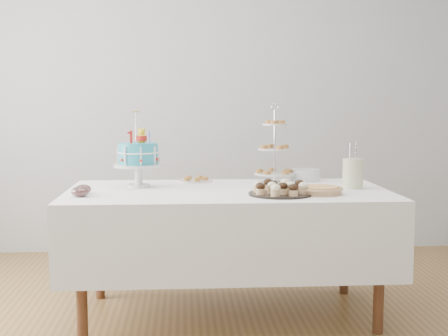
{
  "coord_description": "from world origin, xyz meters",
  "views": [
    {
      "loc": [
        -0.27,
        -3.4,
        1.29
      ],
      "look_at": [
        -0.02,
        0.3,
        0.9
      ],
      "focal_mm": 50.0,
      "sensor_mm": 36.0,
      "label": 1
    }
  ],
  "objects": [
    {
      "name": "cupcake_tray",
      "position": [
        0.28,
        0.07,
        0.81
      ],
      "size": [
        0.36,
        0.36,
        0.08
      ],
      "color": "black",
      "rests_on": "table"
    },
    {
      "name": "birthday_cake",
      "position": [
        -0.54,
        0.46,
        0.9
      ],
      "size": [
        0.3,
        0.3,
        0.47
      ],
      "rotation": [
        0.0,
        0.0,
        0.19
      ],
      "color": "silver",
      "rests_on": "table"
    },
    {
      "name": "plate_stack",
      "position": [
        0.55,
        0.7,
        0.81
      ],
      "size": [
        0.2,
        0.2,
        0.08
      ],
      "color": "silver",
      "rests_on": "table"
    },
    {
      "name": "table",
      "position": [
        0.0,
        0.3,
        0.54
      ],
      "size": [
        1.92,
        1.02,
        0.77
      ],
      "color": "white",
      "rests_on": "floor"
    },
    {
      "name": "utensil_pitcher",
      "position": [
        0.77,
        0.31,
        0.87
      ],
      "size": [
        0.13,
        0.12,
        0.28
      ],
      "rotation": [
        0.0,
        0.0,
        0.34
      ],
      "color": "white",
      "rests_on": "table"
    },
    {
      "name": "pie",
      "position": [
        0.51,
        0.1,
        0.79
      ],
      "size": [
        0.27,
        0.27,
        0.04
      ],
      "color": "tan",
      "rests_on": "table"
    },
    {
      "name": "pastry_plate",
      "position": [
        -0.19,
        0.7,
        0.78
      ],
      "size": [
        0.22,
        0.22,
        0.03
      ],
      "color": "silver",
      "rests_on": "table"
    },
    {
      "name": "jam_bowl_a",
      "position": [
        -0.84,
        0.08,
        0.8
      ],
      "size": [
        0.1,
        0.1,
        0.06
      ],
      "color": "silver",
      "rests_on": "table"
    },
    {
      "name": "jam_bowl_b",
      "position": [
        -0.84,
        0.19,
        0.8
      ],
      "size": [
        0.09,
        0.09,
        0.06
      ],
      "color": "silver",
      "rests_on": "table"
    },
    {
      "name": "tiered_stand",
      "position": [
        0.33,
        0.64,
        0.99
      ],
      "size": [
        0.27,
        0.27,
        0.52
      ],
      "color": "silver",
      "rests_on": "table"
    },
    {
      "name": "walls",
      "position": [
        0.0,
        0.0,
        1.35
      ],
      "size": [
        5.04,
        4.04,
        2.7
      ],
      "color": "#A9ABAE",
      "rests_on": "floor"
    },
    {
      "name": "floor",
      "position": [
        0.0,
        0.0,
        0.0
      ],
      "size": [
        5.0,
        5.0,
        0.0
      ],
      "primitive_type": "plane",
      "color": "brown",
      "rests_on": "ground"
    }
  ]
}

